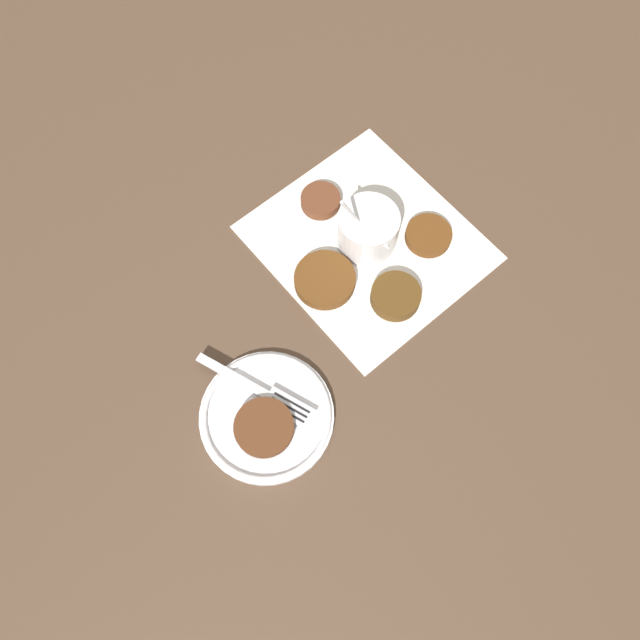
{
  "coord_description": "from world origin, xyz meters",
  "views": [
    {
      "loc": [
        0.32,
        -0.29,
        0.81
      ],
      "look_at": [
        0.05,
        -0.13,
        0.02
      ],
      "focal_mm": 35.0,
      "sensor_mm": 36.0,
      "label": 1
    }
  ],
  "objects_px": {
    "fork": "(267,395)",
    "sauce_bowl": "(370,230)",
    "serving_plate": "(267,416)",
    "fritter_on_plate": "(264,427)"
  },
  "relations": [
    {
      "from": "fork",
      "to": "sauce_bowl",
      "type": "bearing_deg",
      "value": 118.73
    },
    {
      "from": "serving_plate",
      "to": "fork",
      "type": "relative_size",
      "value": 1.09
    },
    {
      "from": "fritter_on_plate",
      "to": "fork",
      "type": "distance_m",
      "value": 0.04
    },
    {
      "from": "serving_plate",
      "to": "fork",
      "type": "xyz_separation_m",
      "value": [
        -0.02,
        0.01,
        0.01
      ]
    },
    {
      "from": "sauce_bowl",
      "to": "fritter_on_plate",
      "type": "bearing_deg",
      "value": -57.55
    },
    {
      "from": "fritter_on_plate",
      "to": "fork",
      "type": "xyz_separation_m",
      "value": [
        -0.04,
        0.02,
        -0.0
      ]
    },
    {
      "from": "sauce_bowl",
      "to": "serving_plate",
      "type": "distance_m",
      "value": 0.3
    },
    {
      "from": "sauce_bowl",
      "to": "fritter_on_plate",
      "type": "height_order",
      "value": "sauce_bowl"
    },
    {
      "from": "serving_plate",
      "to": "fork",
      "type": "bearing_deg",
      "value": 149.3
    },
    {
      "from": "sauce_bowl",
      "to": "fritter_on_plate",
      "type": "xyz_separation_m",
      "value": [
        0.17,
        -0.27,
        -0.01
      ]
    }
  ]
}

